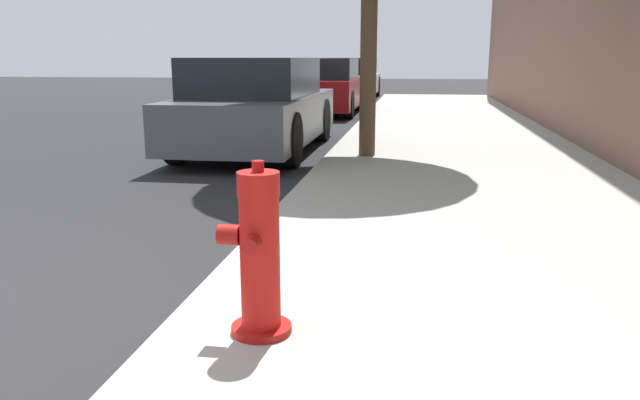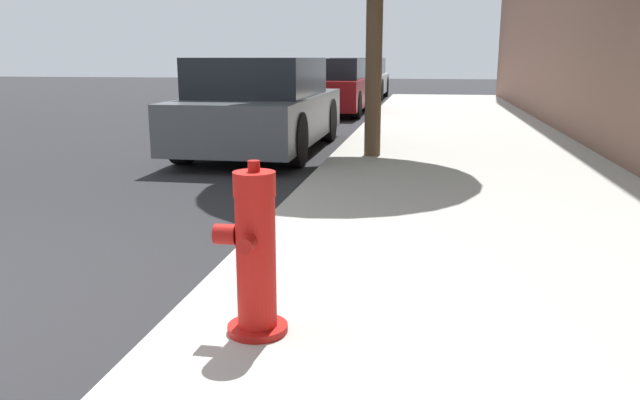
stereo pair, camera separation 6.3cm
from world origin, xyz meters
TOP-DOWN VIEW (x-y plane):
  - sidewalk_slab at (3.50, 0.00)m, footprint 3.56×40.00m
  - fire_hydrant at (2.22, 0.05)m, footprint 0.34×0.35m
  - parked_car_near at (0.56, 6.43)m, footprint 1.73×4.24m
  - parked_car_mid at (0.52, 12.92)m, footprint 1.85×3.83m
  - parked_car_far at (0.60, 19.05)m, footprint 1.84×4.18m

SIDE VIEW (x-z plane):
  - sidewalk_slab at x=3.50m, z-range 0.00..0.11m
  - fire_hydrant at x=2.22m, z-range 0.08..0.90m
  - parked_car_mid at x=0.52m, z-range -0.02..1.35m
  - parked_car_far at x=0.60m, z-range -0.01..1.36m
  - parked_car_near at x=0.56m, z-range -0.02..1.36m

